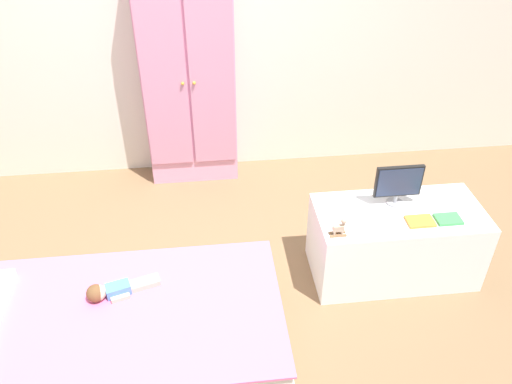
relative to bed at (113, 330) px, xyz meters
The scene contains 9 objects.
ground_plane 0.49m from the bed, 31.18° to the left, with size 10.00×10.00×0.02m, color brown.
bed is the anchor object (origin of this frame).
doll 0.21m from the bed, 92.93° to the left, with size 0.39×0.18×0.10m.
wardrobe 1.86m from the bed, 74.24° to the left, with size 0.66×0.27×1.70m.
tv_stand 1.72m from the bed, 13.36° to the left, with size 0.99×0.48×0.47m, color white.
tv_monitor 1.79m from the bed, 16.09° to the left, with size 0.28×0.10×0.26m.
rocking_horse_toy 1.34m from the bed, 10.40° to the left, with size 0.09×0.04×0.11m.
book_orange 1.80m from the bed, ahead, with size 0.15×0.11×0.01m, color orange.
book_green 1.96m from the bed, ahead, with size 0.14×0.11×0.02m, color #429E51.
Camera 1 is at (0.14, -2.13, 2.33)m, focal length 36.34 mm.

